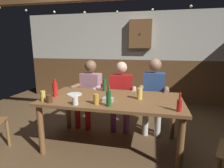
{
  "coord_description": "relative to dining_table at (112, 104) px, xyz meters",
  "views": [
    {
      "loc": [
        0.54,
        -2.3,
        1.49
      ],
      "look_at": [
        0.0,
        0.14,
        0.95
      ],
      "focal_mm": 28.98,
      "sensor_mm": 36.0,
      "label": 1
    }
  ],
  "objects": [
    {
      "name": "bottle_3",
      "position": [
        -0.21,
        0.37,
        0.19
      ],
      "size": [
        0.06,
        0.06,
        0.26
      ],
      "color": "#195923",
      "rests_on": "dining_table"
    },
    {
      "name": "bottle_1",
      "position": [
        0.04,
        -0.37,
        0.2
      ],
      "size": [
        0.06,
        0.06,
        0.27
      ],
      "color": "#195923",
      "rests_on": "dining_table"
    },
    {
      "name": "pint_glass_4",
      "position": [
        -0.87,
        -0.35,
        0.16
      ],
      "size": [
        0.06,
        0.06,
        0.14
      ],
      "primitive_type": "cylinder",
      "color": "#E5C64C",
      "rests_on": "dining_table"
    },
    {
      "name": "back_wall_wainscot",
      "position": [
        0.0,
        2.42,
        -0.1
      ],
      "size": [
        5.86,
        0.12,
        1.11
      ],
      "primitive_type": "cube",
      "color": "brown",
      "rests_on": "ground_plane"
    },
    {
      "name": "string_lights",
      "position": [
        0.0,
        0.35,
        1.38
      ],
      "size": [
        4.14,
        0.04,
        0.18
      ],
      "color": "#F9EAB2"
    },
    {
      "name": "plate_0",
      "position": [
        -0.6,
        0.03,
        0.1
      ],
      "size": [
        0.23,
        0.23,
        0.01
      ],
      "primitive_type": "cylinder",
      "color": "white",
      "rests_on": "dining_table"
    },
    {
      "name": "pint_glass_2",
      "position": [
        -0.14,
        -0.32,
        0.16
      ],
      "size": [
        0.07,
        0.07,
        0.13
      ],
      "primitive_type": "cylinder",
      "color": "gold",
      "rests_on": "dining_table"
    },
    {
      "name": "ground_plane",
      "position": [
        0.0,
        -0.14,
        -0.66
      ],
      "size": [
        7.03,
        7.03,
        0.0
      ],
      "primitive_type": "plane",
      "color": "brown"
    },
    {
      "name": "person_0",
      "position": [
        -0.6,
        0.72,
        0.01
      ],
      "size": [
        0.55,
        0.56,
        1.22
      ],
      "rotation": [
        0.0,
        0.0,
        3.01
      ],
      "color": "#B78493",
      "rests_on": "ground_plane"
    },
    {
      "name": "person_1",
      "position": [
        0.01,
        0.73,
        0.01
      ],
      "size": [
        0.58,
        0.56,
        1.2
      ],
      "rotation": [
        0.0,
        0.0,
        3.25
      ],
      "color": "#AD1919",
      "rests_on": "ground_plane"
    },
    {
      "name": "pint_glass_3",
      "position": [
        -0.76,
        -0.4,
        0.14
      ],
      "size": [
        0.08,
        0.08,
        0.1
      ],
      "primitive_type": "cylinder",
      "color": "#4C2D19",
      "rests_on": "dining_table"
    },
    {
      "name": "pint_glass_1",
      "position": [
        0.39,
        0.02,
        0.17
      ],
      "size": [
        0.08,
        0.08,
        0.16
      ],
      "primitive_type": "cylinder",
      "color": "#E5C64C",
      "rests_on": "dining_table"
    },
    {
      "name": "back_wall_upper",
      "position": [
        0.0,
        2.42,
        1.06
      ],
      "size": [
        5.86,
        0.12,
        1.2
      ],
      "primitive_type": "cube",
      "color": "beige"
    },
    {
      "name": "pint_glass_0",
      "position": [
        -0.39,
        -0.4,
        0.14
      ],
      "size": [
        0.08,
        0.08,
        0.1
      ],
      "primitive_type": "cylinder",
      "color": "white",
      "rests_on": "dining_table"
    },
    {
      "name": "condiment_caddy",
      "position": [
        -0.02,
        -0.18,
        0.12
      ],
      "size": [
        0.14,
        0.1,
        0.05
      ],
      "primitive_type": "cube",
      "color": "#B2B7BC",
      "rests_on": "dining_table"
    },
    {
      "name": "bottle_2",
      "position": [
        -0.83,
        -0.11,
        0.2
      ],
      "size": [
        0.07,
        0.07,
        0.26
      ],
      "color": "red",
      "rests_on": "dining_table"
    },
    {
      "name": "wall_dart_cabinet",
      "position": [
        0.22,
        2.29,
        1.11
      ],
      "size": [
        0.56,
        0.15,
        0.7
      ],
      "color": "brown"
    },
    {
      "name": "bottle_0",
      "position": [
        0.87,
        -0.37,
        0.17
      ],
      "size": [
        0.06,
        0.06,
        0.22
      ],
      "color": "red",
      "rests_on": "dining_table"
    },
    {
      "name": "person_2",
      "position": [
        0.59,
        0.72,
        0.04
      ],
      "size": [
        0.52,
        0.53,
        1.27
      ],
      "rotation": [
        0.0,
        0.0,
        3.1
      ],
      "color": "#2D4C84",
      "rests_on": "ground_plane"
    },
    {
      "name": "dining_table",
      "position": [
        0.0,
        0.0,
        0.0
      ],
      "size": [
        1.97,
        1.0,
        0.75
      ],
      "color": "brown",
      "rests_on": "ground_plane"
    }
  ]
}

